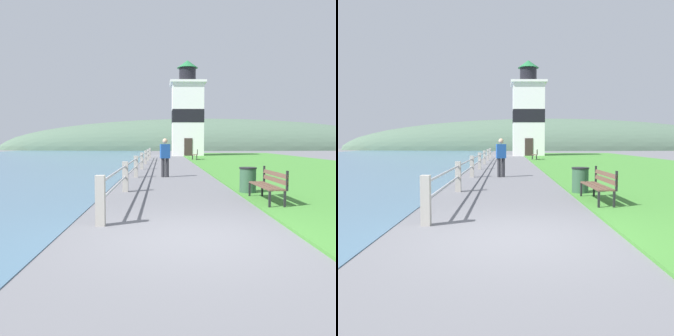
# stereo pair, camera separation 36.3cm
# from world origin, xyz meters

# --- Properties ---
(ground_plane) EXTENTS (160.00, 160.00, 0.00)m
(ground_plane) POSITION_xyz_m (0.00, 0.00, 0.00)
(ground_plane) COLOR slate
(grass_verge) EXTENTS (12.00, 54.06, 0.06)m
(grass_verge) POSITION_xyz_m (7.83, 18.02, 0.03)
(grass_verge) COLOR #428433
(grass_verge) RESTS_ON ground_plane
(seawall_railing) EXTENTS (0.18, 29.81, 0.99)m
(seawall_railing) POSITION_xyz_m (-1.73, 15.82, 0.58)
(seawall_railing) COLOR #A8A399
(seawall_railing) RESTS_ON ground_plane
(park_bench_near) EXTENTS (0.52, 1.91, 0.94)m
(park_bench_near) POSITION_xyz_m (2.30, 3.59, 0.54)
(park_bench_near) COLOR brown
(park_bench_near) RESTS_ON ground_plane
(park_bench_midway) EXTENTS (0.64, 1.68, 0.94)m
(park_bench_midway) POSITION_xyz_m (2.43, 26.62, 0.54)
(park_bench_midway) COLOR brown
(park_bench_midway) RESTS_ON ground_plane
(lighthouse) EXTENTS (4.00, 4.00, 10.82)m
(lighthouse) POSITION_xyz_m (2.36, 36.84, 4.71)
(lighthouse) COLOR white
(lighthouse) RESTS_ON ground_plane
(person_strolling) EXTENTS (0.48, 0.33, 1.78)m
(person_strolling) POSITION_xyz_m (-0.40, 10.96, 0.96)
(person_strolling) COLOR #28282D
(person_strolling) RESTS_ON ground_plane
(trash_bin) EXTENTS (0.54, 0.54, 0.84)m
(trash_bin) POSITION_xyz_m (2.13, 5.30, 0.42)
(trash_bin) COLOR #2D5138
(trash_bin) RESTS_ON ground_plane
(distant_hillside) EXTENTS (80.00, 16.00, 12.00)m
(distant_hillside) POSITION_xyz_m (8.00, 66.04, 0.00)
(distant_hillside) COLOR #4C6651
(distant_hillside) RESTS_ON ground_plane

